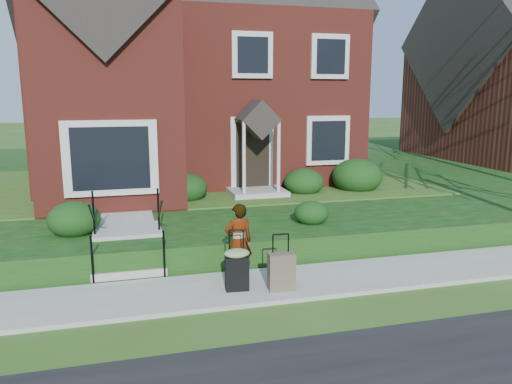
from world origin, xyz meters
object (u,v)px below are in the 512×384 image
object	(u,v)px
front_steps	(128,244)
woman	(238,242)
suitcase_black	(237,267)
suitcase_olive	(281,271)

from	to	relation	value
front_steps	woman	distance (m)	2.51
suitcase_black	suitcase_olive	size ratio (longest dim) A/B	1.08
front_steps	woman	size ratio (longest dim) A/B	1.39
front_steps	suitcase_black	bearing A→B (deg)	-47.46
suitcase_olive	suitcase_black	bearing A→B (deg)	169.60
woman	suitcase_black	bearing A→B (deg)	68.77
front_steps	woman	bearing A→B (deg)	-36.95
front_steps	suitcase_black	xyz separation A→B (m)	(1.84, -2.00, 0.03)
suitcase_black	suitcase_olive	bearing A→B (deg)	-9.23
front_steps	suitcase_black	size ratio (longest dim) A/B	1.84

